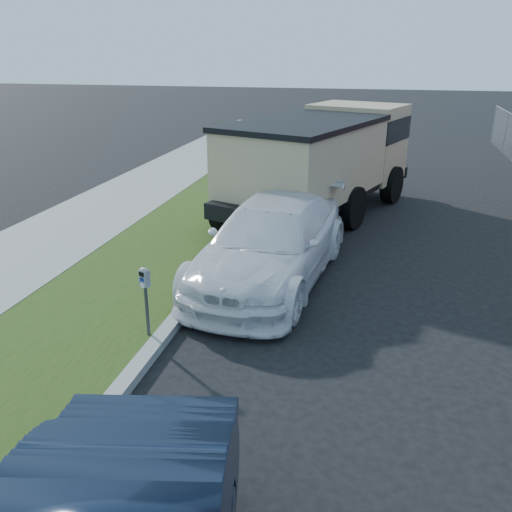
# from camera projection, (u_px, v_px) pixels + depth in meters

# --- Properties ---
(ground) EXTENTS (120.00, 120.00, 0.00)m
(ground) POSITION_uv_depth(u_px,v_px,m) (326.00, 342.00, 8.82)
(ground) COLOR black
(ground) RESTS_ON ground
(streetside) EXTENTS (6.12, 50.00, 0.15)m
(streetside) POSITION_uv_depth(u_px,v_px,m) (80.00, 264.00, 11.79)
(streetside) COLOR gray
(streetside) RESTS_ON ground
(parking_meter) EXTENTS (0.19, 0.16, 1.19)m
(parking_meter) POSITION_uv_depth(u_px,v_px,m) (145.00, 287.00, 8.47)
(parking_meter) COLOR #3F4247
(parking_meter) RESTS_ON ground
(white_wagon) EXTENTS (2.86, 5.74, 1.60)m
(white_wagon) POSITION_uv_depth(u_px,v_px,m) (271.00, 242.00, 10.97)
(white_wagon) COLOR white
(white_wagon) RESTS_ON ground
(dump_truck) EXTENTS (4.97, 7.80, 2.87)m
(dump_truck) POSITION_uv_depth(u_px,v_px,m) (325.00, 157.00, 15.19)
(dump_truck) COLOR black
(dump_truck) RESTS_ON ground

